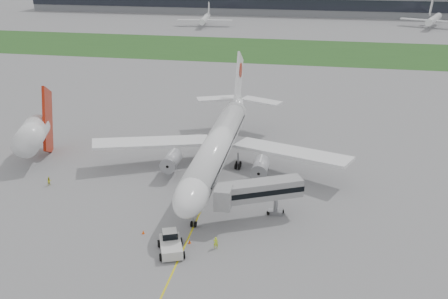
% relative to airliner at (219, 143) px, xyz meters
% --- Properties ---
extents(ground, '(600.00, 600.00, 0.00)m').
position_rel_airliner_xyz_m(ground, '(0.00, -4.87, -5.66)').
color(ground, gray).
rests_on(ground, ground).
extents(apron_markings, '(70.00, 70.00, 0.04)m').
position_rel_airliner_xyz_m(apron_markings, '(0.00, -9.87, -5.66)').
color(apron_markings, yellow).
rests_on(apron_markings, ground).
extents(grass_strip, '(600.00, 50.00, 0.02)m').
position_rel_airliner_xyz_m(grass_strip, '(0.00, 115.13, -5.65)').
color(grass_strip, '#26511E').
rests_on(grass_strip, ground).
extents(terminal_building, '(320.00, 22.30, 14.00)m').
position_rel_airliner_xyz_m(terminal_building, '(0.00, 225.00, 1.34)').
color(terminal_building, slate).
rests_on(terminal_building, ground).
extents(control_tower, '(12.00, 12.00, 56.00)m').
position_rel_airliner_xyz_m(control_tower, '(-90.00, 227.13, -5.66)').
color(control_tower, slate).
rests_on(control_tower, ground).
extents(airliner, '(48.13, 53.95, 17.88)m').
position_rel_airliner_xyz_m(airliner, '(0.00, 0.00, 0.00)').
color(airliner, white).
rests_on(airliner, ground).
extents(pushback_tug, '(4.77, 5.71, 2.57)m').
position_rel_airliner_xyz_m(pushback_tug, '(-1.57, -26.54, -4.48)').
color(pushback_tug, silver).
rests_on(pushback_tug, ground).
extents(jet_bridge, '(13.03, 9.07, 6.35)m').
position_rel_airliner_xyz_m(jet_bridge, '(8.63, -15.96, -0.96)').
color(jet_bridge, '#98989A').
rests_on(jet_bridge, ground).
extents(safety_cone_left, '(0.43, 0.43, 0.59)m').
position_rel_airliner_xyz_m(safety_cone_left, '(-6.72, -23.11, -5.37)').
color(safety_cone_left, '#FF530D').
rests_on(safety_cone_left, ground).
extents(safety_cone_right, '(0.41, 0.41, 0.56)m').
position_rel_airliner_xyz_m(safety_cone_right, '(0.50, -24.31, -5.38)').
color(safety_cone_right, '#FF530D').
rests_on(safety_cone_right, ground).
extents(ground_crew_near, '(0.72, 0.53, 1.81)m').
position_rel_airliner_xyz_m(ground_crew_near, '(4.37, -24.87, -4.75)').
color(ground_crew_near, '#C8EC27').
rests_on(ground_crew_near, ground).
extents(ground_crew_far, '(0.95, 0.99, 1.61)m').
position_rel_airliner_xyz_m(ground_crew_far, '(-27.90, -11.10, -4.86)').
color(ground_crew_far, gold).
rests_on(ground_crew_far, ground).
extents(neighbor_aircraft, '(7.83, 17.61, 14.22)m').
position_rel_airliner_xyz_m(neighbor_aircraft, '(-35.64, -1.39, -0.03)').
color(neighbor_aircraft, '#9E1C09').
rests_on(neighbor_aircraft, ground).
extents(distant_aircraft_left, '(30.31, 27.37, 10.69)m').
position_rel_airliner_xyz_m(distant_aircraft_left, '(-40.49, 170.78, -5.66)').
color(distant_aircraft_left, white).
rests_on(distant_aircraft_left, ground).
extents(distant_aircraft_right, '(39.56, 37.31, 12.19)m').
position_rel_airliner_xyz_m(distant_aircraft_right, '(72.78, 186.55, -5.66)').
color(distant_aircraft_right, white).
rests_on(distant_aircraft_right, ground).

